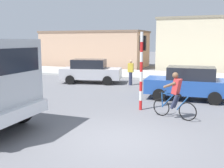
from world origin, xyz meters
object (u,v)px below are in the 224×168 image
object	(u,v)px
traffic_light_pole	(142,60)
pedestrian_near_kerb	(131,72)
car_white_mid	(188,83)
car_far_side	(91,71)
cyclist	(175,95)

from	to	relation	value
traffic_light_pole	pedestrian_near_kerb	world-z (taller)	traffic_light_pole
car_white_mid	car_far_side	bearing A→B (deg)	155.89
cyclist	traffic_light_pole	size ratio (longest dim) A/B	0.54
cyclist	car_far_side	bearing A→B (deg)	134.97
car_white_mid	car_far_side	distance (m)	7.28
car_white_mid	car_far_side	xyz separation A→B (m)	(-6.64, 2.97, 0.00)
car_far_side	car_white_mid	bearing A→B (deg)	-24.11
car_white_mid	pedestrian_near_kerb	size ratio (longest dim) A/B	2.51
car_far_side	pedestrian_near_kerb	world-z (taller)	pedestrian_near_kerb
cyclist	car_far_side	world-z (taller)	cyclist
car_far_side	pedestrian_near_kerb	size ratio (longest dim) A/B	2.64
car_white_mid	pedestrian_near_kerb	bearing A→B (deg)	141.83
traffic_light_pole	car_white_mid	bearing A→B (deg)	58.47
car_white_mid	pedestrian_near_kerb	world-z (taller)	pedestrian_near_kerb
cyclist	car_white_mid	world-z (taller)	cyclist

